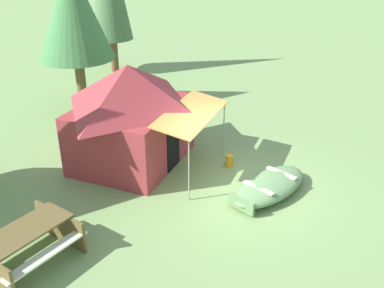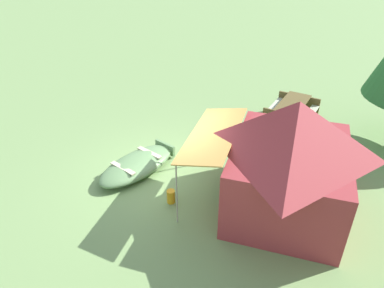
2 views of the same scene
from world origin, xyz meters
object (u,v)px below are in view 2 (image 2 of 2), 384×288
at_px(picnic_table, 292,110).
at_px(cooler_box, 245,194).
at_px(fuel_can, 171,196).
at_px(beached_rowboat, 137,165).
at_px(canvas_cabin_tent, 290,156).

height_order(picnic_table, cooler_box, picnic_table).
bearing_deg(fuel_can, beached_rowboat, -118.99).
distance_m(canvas_cabin_tent, cooler_box, 1.61).
distance_m(picnic_table, fuel_can, 5.89).
bearing_deg(canvas_cabin_tent, fuel_can, -69.15).
bearing_deg(canvas_cabin_tent, cooler_box, -82.13).
bearing_deg(fuel_can, picnic_table, 160.89).
relative_size(canvas_cabin_tent, cooler_box, 9.11).
relative_size(cooler_box, fuel_can, 1.27).
bearing_deg(cooler_box, picnic_table, 176.98).
relative_size(beached_rowboat, picnic_table, 1.35).
distance_m(beached_rowboat, cooler_box, 3.15).
distance_m(beached_rowboat, fuel_can, 1.68).
bearing_deg(picnic_table, cooler_box, -3.02).
xyz_separation_m(canvas_cabin_tent, fuel_can, (0.99, -2.60, -1.30)).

